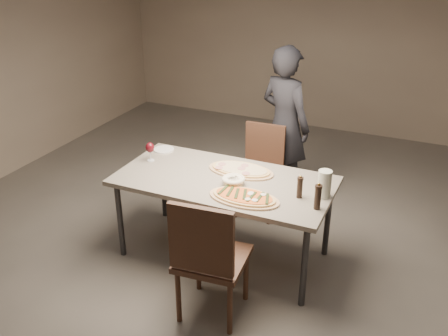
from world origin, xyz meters
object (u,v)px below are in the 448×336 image
at_px(chair_far, 261,164).
at_px(dining_table, 224,185).
at_px(carafe, 324,184).
at_px(diner, 285,125).
at_px(zucchini_pizza, 244,197).
at_px(pepper_mill_left, 318,197).
at_px(ham_pizza, 241,170).
at_px(bread_basket, 233,181).
at_px(chair_near, 208,255).

bearing_deg(chair_far, dining_table, 87.04).
bearing_deg(carafe, diner, 120.07).
bearing_deg(chair_far, carafe, 131.18).
bearing_deg(dining_table, zucchini_pizza, -41.59).
bearing_deg(zucchini_pizza, pepper_mill_left, 23.83).
height_order(zucchini_pizza, chair_far, chair_far).
height_order(carafe, chair_far, carafe).
bearing_deg(dining_table, pepper_mill_left, -11.56).
xyz_separation_m(zucchini_pizza, diner, (-0.16, 1.50, 0.05)).
xyz_separation_m(ham_pizza, chair_far, (-0.07, 0.71, -0.26)).
bearing_deg(bread_basket, zucchini_pizza, -47.14).
xyz_separation_m(pepper_mill_left, chair_near, (-0.60, -0.62, -0.28)).
distance_m(pepper_mill_left, chair_near, 0.91).
distance_m(dining_table, ham_pizza, 0.21).
relative_size(bread_basket, carafe, 0.86).
bearing_deg(bread_basket, diner, 89.60).
bearing_deg(zucchini_pizza, ham_pizza, 130.72).
height_order(zucchini_pizza, diner, diner).
distance_m(dining_table, pepper_mill_left, 0.86).
height_order(chair_far, diner, diner).
height_order(pepper_mill_left, diner, diner).
bearing_deg(chair_far, chair_near, 95.11).
xyz_separation_m(ham_pizza, carafe, (0.75, -0.15, 0.09)).
xyz_separation_m(chair_near, chair_far, (-0.22, 1.69, -0.07)).
distance_m(pepper_mill_left, chair_far, 1.39).
xyz_separation_m(ham_pizza, chair_near, (0.16, -0.98, -0.20)).
xyz_separation_m(dining_table, chair_far, (0.01, 0.90, -0.19)).
xyz_separation_m(chair_near, diner, (-0.11, 2.04, 0.25)).
xyz_separation_m(pepper_mill_left, chair_far, (-0.82, 1.07, -0.35)).
height_order(bread_basket, chair_far, chair_far).
distance_m(bread_basket, chair_near, 0.77).
xyz_separation_m(zucchini_pizza, carafe, (0.54, 0.29, 0.09)).
xyz_separation_m(bread_basket, carafe, (0.71, 0.10, 0.07)).
xyz_separation_m(bread_basket, chair_far, (-0.11, 0.97, -0.29)).
relative_size(bread_basket, pepper_mill_left, 0.88).
bearing_deg(ham_pizza, pepper_mill_left, -21.22).
bearing_deg(dining_table, chair_near, -73.77).
height_order(carafe, diner, diner).
bearing_deg(chair_near, dining_table, 101.21).
bearing_deg(chair_near, ham_pizza, 94.04).
relative_size(carafe, chair_far, 0.25).
bearing_deg(bread_basket, chair_near, -80.92).
bearing_deg(zucchini_pizza, diner, 111.24).
height_order(bread_basket, pepper_mill_left, pepper_mill_left).
xyz_separation_m(bread_basket, pepper_mill_left, (0.71, -0.10, 0.06)).
relative_size(zucchini_pizza, chair_near, 0.56).
relative_size(bread_basket, diner, 0.12).
bearing_deg(bread_basket, carafe, 8.26).
distance_m(bread_basket, diner, 1.32).
distance_m(pepper_mill_left, diner, 1.59).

